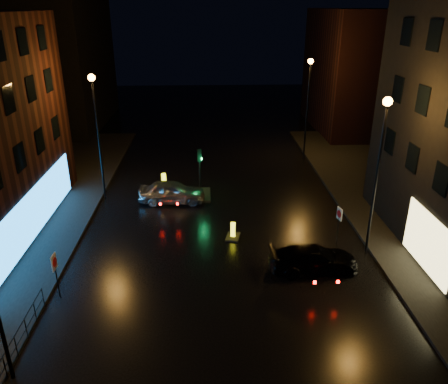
{
  "coord_description": "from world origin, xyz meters",
  "views": [
    {
      "loc": [
        -0.74,
        -14.08,
        12.3
      ],
      "look_at": [
        0.21,
        8.04,
        2.8
      ],
      "focal_mm": 35.0,
      "sensor_mm": 36.0,
      "label": 1
    }
  ],
  "objects_px": {
    "road_sign_left": "(55,266)",
    "traffic_signal": "(200,189)",
    "road_sign_right": "(339,217)",
    "silver_hatchback": "(172,192)",
    "dark_sedan": "(314,259)",
    "bollard_far": "(164,185)",
    "bollard_near": "(233,234)"
  },
  "relations": [
    {
      "from": "traffic_signal",
      "to": "road_sign_right",
      "type": "bearing_deg",
      "value": -41.98
    },
    {
      "from": "road_sign_left",
      "to": "road_sign_right",
      "type": "relative_size",
      "value": 1.04
    },
    {
      "from": "dark_sedan",
      "to": "silver_hatchback",
      "type": "bearing_deg",
      "value": 38.77
    },
    {
      "from": "traffic_signal",
      "to": "road_sign_right",
      "type": "relative_size",
      "value": 1.6
    },
    {
      "from": "traffic_signal",
      "to": "road_sign_left",
      "type": "relative_size",
      "value": 1.54
    },
    {
      "from": "road_sign_right",
      "to": "bollard_near",
      "type": "bearing_deg",
      "value": -20.66
    },
    {
      "from": "bollard_far",
      "to": "road_sign_right",
      "type": "distance_m",
      "value": 13.43
    },
    {
      "from": "road_sign_left",
      "to": "silver_hatchback",
      "type": "bearing_deg",
      "value": 68.55
    },
    {
      "from": "silver_hatchback",
      "to": "road_sign_right",
      "type": "height_order",
      "value": "road_sign_right"
    },
    {
      "from": "traffic_signal",
      "to": "road_sign_left",
      "type": "distance_m",
      "value": 13.02
    },
    {
      "from": "bollard_far",
      "to": "traffic_signal",
      "type": "bearing_deg",
      "value": -50.49
    },
    {
      "from": "traffic_signal",
      "to": "bollard_near",
      "type": "relative_size",
      "value": 2.81
    },
    {
      "from": "bollard_near",
      "to": "road_sign_right",
      "type": "xyz_separation_m",
      "value": [
        5.78,
        -0.82,
        1.4
      ]
    },
    {
      "from": "silver_hatchback",
      "to": "road_sign_left",
      "type": "height_order",
      "value": "road_sign_left"
    },
    {
      "from": "bollard_near",
      "to": "road_sign_right",
      "type": "height_order",
      "value": "road_sign_right"
    },
    {
      "from": "road_sign_left",
      "to": "bollard_far",
      "type": "bearing_deg",
      "value": 75.84
    },
    {
      "from": "traffic_signal",
      "to": "dark_sedan",
      "type": "distance_m",
      "value": 11.19
    },
    {
      "from": "road_sign_left",
      "to": "road_sign_right",
      "type": "bearing_deg",
      "value": 19.23
    },
    {
      "from": "bollard_far",
      "to": "road_sign_left",
      "type": "height_order",
      "value": "road_sign_left"
    },
    {
      "from": "road_sign_left",
      "to": "traffic_signal",
      "type": "bearing_deg",
      "value": 62.62
    },
    {
      "from": "traffic_signal",
      "to": "silver_hatchback",
      "type": "bearing_deg",
      "value": -152.2
    },
    {
      "from": "bollard_near",
      "to": "dark_sedan",
      "type": "bearing_deg",
      "value": -29.64
    },
    {
      "from": "dark_sedan",
      "to": "bollard_far",
      "type": "distance_m",
      "value": 13.94
    },
    {
      "from": "dark_sedan",
      "to": "bollard_near",
      "type": "relative_size",
      "value": 3.62
    },
    {
      "from": "traffic_signal",
      "to": "bollard_far",
      "type": "bearing_deg",
      "value": 150.02
    },
    {
      "from": "bollard_near",
      "to": "road_sign_left",
      "type": "distance_m",
      "value": 9.87
    },
    {
      "from": "silver_hatchback",
      "to": "road_sign_right",
      "type": "bearing_deg",
      "value": -119.48
    },
    {
      "from": "bollard_far",
      "to": "bollard_near",
      "type": "bearing_deg",
      "value": -79.63
    },
    {
      "from": "bollard_near",
      "to": "road_sign_right",
      "type": "relative_size",
      "value": 0.57
    },
    {
      "from": "silver_hatchback",
      "to": "dark_sedan",
      "type": "height_order",
      "value": "silver_hatchback"
    },
    {
      "from": "bollard_near",
      "to": "bollard_far",
      "type": "distance_m",
      "value": 8.89
    },
    {
      "from": "dark_sedan",
      "to": "road_sign_left",
      "type": "distance_m",
      "value": 12.23
    }
  ]
}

